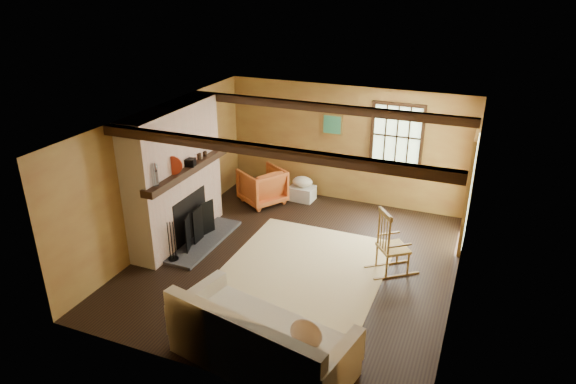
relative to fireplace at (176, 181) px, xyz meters
The scene contains 10 objects.
ground 2.49m from the fireplace, ahead, with size 5.50×5.50×0.00m, color black.
room_envelope 2.52m from the fireplace, ahead, with size 5.02×5.52×2.44m.
fireplace is the anchor object (origin of this frame).
rug 2.67m from the fireplace, ahead, with size 2.50×3.00×0.01m, color #CAB487.
rocking_chair 3.78m from the fireplace, ahead, with size 0.87×0.80×1.08m.
sofa 3.71m from the fireplace, 41.66° to the right, with size 2.40×1.43×0.91m.
firewood_pile 2.79m from the fireplace, 84.27° to the left, with size 0.71×0.13×0.26m.
laundry_basket 2.94m from the fireplace, 59.13° to the left, with size 0.50×0.38×0.30m, color silver.
basket_pillow 2.87m from the fireplace, 59.13° to the left, with size 0.43×0.34×0.21m, color silver.
armchair 2.20m from the fireplace, 69.88° to the left, with size 0.79×0.82×0.74m, color #BF6026.
Camera 1 is at (2.67, -6.83, 4.46)m, focal length 32.00 mm.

